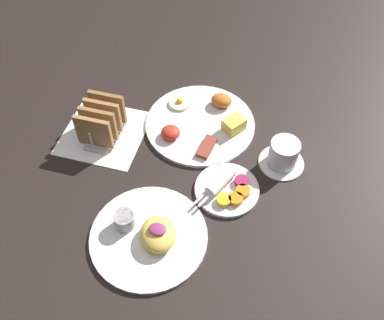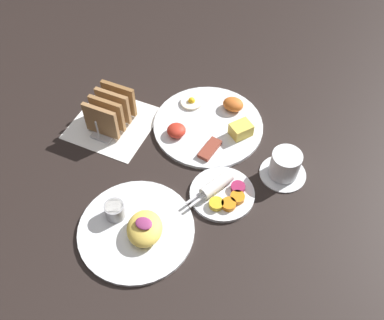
{
  "view_description": "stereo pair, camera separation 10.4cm",
  "coord_description": "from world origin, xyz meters",
  "px_view_note": "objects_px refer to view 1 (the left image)",
  "views": [
    {
      "loc": [
        0.24,
        -0.61,
        0.9
      ],
      "look_at": [
        0.06,
        0.04,
        0.03
      ],
      "focal_mm": 40.0,
      "sensor_mm": 36.0,
      "label": 1
    },
    {
      "loc": [
        0.34,
        -0.57,
        0.9
      ],
      "look_at": [
        0.06,
        0.04,
        0.03
      ],
      "focal_mm": 40.0,
      "sensor_mm": 36.0,
      "label": 2
    }
  ],
  "objects_px": {
    "plate_foreground": "(149,234)",
    "coffee_cup": "(283,155)",
    "toast_rack": "(101,120)",
    "plate_breakfast": "(202,122)",
    "plate_condiments": "(227,188)"
  },
  "relations": [
    {
      "from": "plate_condiments",
      "to": "plate_foreground",
      "type": "bearing_deg",
      "value": -129.68
    },
    {
      "from": "plate_foreground",
      "to": "toast_rack",
      "type": "distance_m",
      "value": 0.36
    },
    {
      "from": "plate_foreground",
      "to": "toast_rack",
      "type": "bearing_deg",
      "value": 129.74
    },
    {
      "from": "plate_breakfast",
      "to": "plate_condiments",
      "type": "distance_m",
      "value": 0.23
    },
    {
      "from": "plate_condiments",
      "to": "plate_foreground",
      "type": "distance_m",
      "value": 0.23
    },
    {
      "from": "plate_foreground",
      "to": "coffee_cup",
      "type": "distance_m",
      "value": 0.4
    },
    {
      "from": "toast_rack",
      "to": "coffee_cup",
      "type": "distance_m",
      "value": 0.49
    },
    {
      "from": "plate_condiments",
      "to": "plate_foreground",
      "type": "relative_size",
      "value": 0.59
    },
    {
      "from": "plate_foreground",
      "to": "coffee_cup",
      "type": "height_order",
      "value": "coffee_cup"
    },
    {
      "from": "toast_rack",
      "to": "plate_breakfast",
      "type": "bearing_deg",
      "value": 22.05
    },
    {
      "from": "plate_breakfast",
      "to": "toast_rack",
      "type": "xyz_separation_m",
      "value": [
        -0.26,
        -0.1,
        0.04
      ]
    },
    {
      "from": "plate_breakfast",
      "to": "toast_rack",
      "type": "relative_size",
      "value": 2.09
    },
    {
      "from": "plate_breakfast",
      "to": "toast_rack",
      "type": "height_order",
      "value": "toast_rack"
    },
    {
      "from": "plate_breakfast",
      "to": "plate_foreground",
      "type": "height_order",
      "value": "plate_foreground"
    },
    {
      "from": "plate_breakfast",
      "to": "coffee_cup",
      "type": "height_order",
      "value": "coffee_cup"
    }
  ]
}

